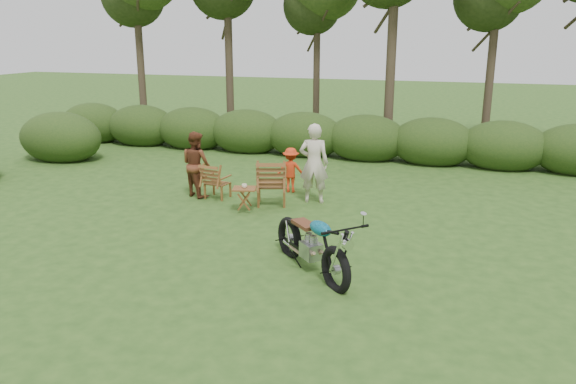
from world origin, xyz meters
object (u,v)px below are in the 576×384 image
(cup, at_px, (244,186))
(adult_a, at_px, (313,202))
(lawn_chair_right, at_px, (272,205))
(child, at_px, (291,192))
(adult_b, at_px, (198,196))
(side_table, at_px, (245,200))
(lawn_chair_left, at_px, (218,198))
(motorcycle, at_px, (311,270))

(cup, xyz_separation_m, adult_a, (1.25, 1.15, -0.58))
(lawn_chair_right, distance_m, adult_a, 0.99)
(cup, xyz_separation_m, child, (0.48, 1.83, -0.58))
(cup, bearing_deg, adult_a, 42.68)
(adult_a, xyz_separation_m, adult_b, (-2.81, -0.35, 0.00))
(lawn_chair_right, height_order, side_table, lawn_chair_right)
(lawn_chair_left, height_order, adult_a, adult_a)
(adult_a, bearing_deg, lawn_chair_left, 0.28)
(adult_b, distance_m, child, 2.29)
(cup, bearing_deg, child, 75.23)
(motorcycle, distance_m, lawn_chair_left, 4.73)
(lawn_chair_left, height_order, child, child)
(adult_b, xyz_separation_m, child, (2.05, 1.03, 0.00))
(lawn_chair_left, distance_m, cup, 1.41)
(cup, distance_m, child, 1.98)
(adult_a, distance_m, child, 1.02)
(lawn_chair_right, xyz_separation_m, lawn_chair_left, (-1.41, 0.12, 0.00))
(side_table, bearing_deg, motorcycle, -49.55)
(child, bearing_deg, adult_b, 18.05)
(motorcycle, distance_m, side_table, 3.49)
(lawn_chair_left, bearing_deg, lawn_chair_right, -178.08)
(lawn_chair_left, distance_m, side_table, 1.30)
(motorcycle, bearing_deg, child, 156.80)
(motorcycle, relative_size, child, 1.97)
(lawn_chair_right, distance_m, cup, 0.96)
(adult_b, bearing_deg, motorcycle, 164.04)
(lawn_chair_left, xyz_separation_m, adult_a, (2.27, 0.37, 0.00))
(motorcycle, bearing_deg, lawn_chair_left, 178.86)
(lawn_chair_right, relative_size, side_table, 2.01)
(cup, bearing_deg, lawn_chair_right, 59.36)
(side_table, height_order, adult_b, adult_b)
(side_table, distance_m, child, 1.91)
(motorcycle, relative_size, adult_a, 1.18)
(motorcycle, distance_m, adult_b, 5.14)
(cup, height_order, child, cup)
(cup, height_order, adult_b, adult_b)
(child, bearing_deg, lawn_chair_left, 26.34)
(motorcycle, relative_size, side_table, 4.07)
(adult_b, bearing_deg, lawn_chair_left, -155.90)
(side_table, distance_m, adult_a, 1.72)
(motorcycle, distance_m, cup, 3.52)
(side_table, bearing_deg, adult_b, 152.86)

